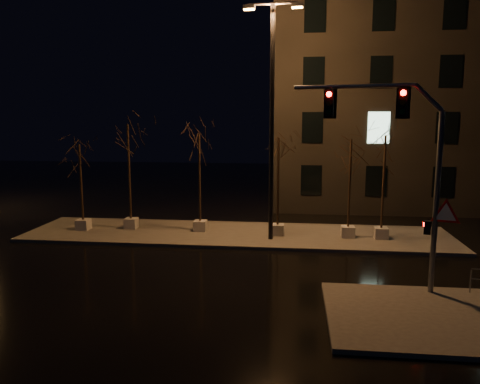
# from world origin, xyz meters

# --- Properties ---
(ground) EXTENTS (90.00, 90.00, 0.00)m
(ground) POSITION_xyz_m (0.00, 0.00, 0.00)
(ground) COLOR black
(ground) RESTS_ON ground
(median) EXTENTS (22.00, 5.00, 0.15)m
(median) POSITION_xyz_m (0.00, 6.00, 0.07)
(median) COLOR #45433D
(median) RESTS_ON ground
(sidewalk_corner) EXTENTS (7.00, 5.00, 0.15)m
(sidewalk_corner) POSITION_xyz_m (7.50, -3.50, 0.07)
(sidewalk_corner) COLOR #45433D
(sidewalk_corner) RESTS_ON ground
(building) EXTENTS (25.00, 12.00, 15.00)m
(building) POSITION_xyz_m (14.00, 18.00, 7.50)
(building) COLOR black
(building) RESTS_ON ground
(tree_0) EXTENTS (1.80, 1.80, 4.70)m
(tree_0) POSITION_xyz_m (-8.30, 5.80, 3.72)
(tree_0) COLOR #ABA89F
(tree_0) RESTS_ON median
(tree_1) EXTENTS (1.80, 1.80, 5.77)m
(tree_1) POSITION_xyz_m (-5.84, 6.40, 4.53)
(tree_1) COLOR #ABA89F
(tree_1) RESTS_ON median
(tree_2) EXTENTS (1.80, 1.80, 5.26)m
(tree_2) POSITION_xyz_m (-1.99, 6.26, 4.14)
(tree_2) COLOR #ABA89F
(tree_2) RESTS_ON median
(tree_3) EXTENTS (1.80, 1.80, 5.10)m
(tree_3) POSITION_xyz_m (2.12, 5.86, 4.02)
(tree_3) COLOR #ABA89F
(tree_3) RESTS_ON median
(tree_4) EXTENTS (1.80, 1.80, 5.05)m
(tree_4) POSITION_xyz_m (5.66, 5.81, 3.98)
(tree_4) COLOR #ABA89F
(tree_4) RESTS_ON median
(tree_5) EXTENTS (1.80, 1.80, 5.25)m
(tree_5) POSITION_xyz_m (7.28, 5.74, 4.14)
(tree_5) COLOR #ABA89F
(tree_5) RESTS_ON median
(traffic_signal_mast) EXTENTS (5.61, 1.70, 7.10)m
(traffic_signal_mast) POSITION_xyz_m (6.58, -1.19, 4.81)
(traffic_signal_mast) COLOR slate
(traffic_signal_mast) RESTS_ON sidewalk_corner
(streetlight_main) EXTENTS (2.80, 0.48, 11.19)m
(streetlight_main) POSITION_xyz_m (1.82, 4.99, 6.60)
(streetlight_main) COLOR black
(streetlight_main) RESTS_ON median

